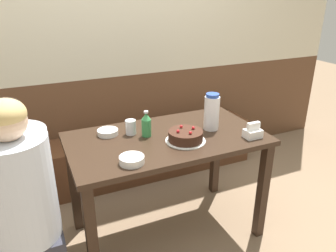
{
  "coord_description": "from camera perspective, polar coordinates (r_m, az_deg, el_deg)",
  "views": [
    {
      "loc": [
        -0.79,
        -1.78,
        1.66
      ],
      "look_at": [
        0.03,
        0.05,
        0.82
      ],
      "focal_mm": 35.0,
      "sensor_mm": 36.0,
      "label": 1
    }
  ],
  "objects": [
    {
      "name": "bowl_rice_small",
      "position": [
        1.83,
        -6.32,
        -5.87
      ],
      "size": [
        0.14,
        0.14,
        0.04
      ],
      "color": "white",
      "rests_on": "dining_table"
    },
    {
      "name": "bowl_soup_white",
      "position": [
        2.2,
        -10.45,
        -1.07
      ],
      "size": [
        0.14,
        0.14,
        0.04
      ],
      "color": "white",
      "rests_on": "dining_table"
    },
    {
      "name": "soju_bottle",
      "position": [
        2.13,
        -3.79,
        0.29
      ],
      "size": [
        0.06,
        0.06,
        0.17
      ],
      "color": "#388E4C",
      "rests_on": "dining_table"
    },
    {
      "name": "person_pale_blue_shirt",
      "position": [
        2.01,
        -23.74,
        -12.24
      ],
      "size": [
        0.35,
        0.35,
        1.18
      ],
      "color": "#33333D",
      "rests_on": "ground_plane"
    },
    {
      "name": "birthday_cake",
      "position": [
        2.07,
        3.08,
        -1.78
      ],
      "size": [
        0.26,
        0.26,
        0.09
      ],
      "color": "white",
      "rests_on": "dining_table"
    },
    {
      "name": "napkin_holder",
      "position": [
        2.19,
        14.55,
        -1.03
      ],
      "size": [
        0.11,
        0.08,
        0.11
      ],
      "color": "white",
      "rests_on": "dining_table"
    },
    {
      "name": "dining_table",
      "position": [
        2.19,
        -0.24,
        -4.52
      ],
      "size": [
        1.28,
        0.71,
        0.77
      ],
      "color": "black",
      "rests_on": "ground_plane"
    },
    {
      "name": "bench_seat",
      "position": [
        3.09,
        -6.51,
        -5.24
      ],
      "size": [
        2.41,
        0.38,
        0.43
      ],
      "color": "#56331E",
      "rests_on": "ground_plane"
    },
    {
      "name": "glass_water_tall",
      "position": [
        2.18,
        -6.5,
        -0.2
      ],
      "size": [
        0.07,
        0.07,
        0.1
      ],
      "color": "silver",
      "rests_on": "dining_table"
    },
    {
      "name": "back_wall",
      "position": [
        2.97,
        -8.79,
        14.6
      ],
      "size": [
        4.8,
        0.04,
        2.5
      ],
      "color": "brown",
      "rests_on": "ground_plane"
    },
    {
      "name": "water_pitcher",
      "position": [
        2.23,
        7.61,
        2.43
      ],
      "size": [
        0.1,
        0.1,
        0.25
      ],
      "color": "white",
      "rests_on": "dining_table"
    },
    {
      "name": "ground_plane",
      "position": [
        2.56,
        -0.21,
        -17.64
      ],
      "size": [
        12.0,
        12.0,
        0.0
      ],
      "primitive_type": "plane",
      "color": "#846B51"
    },
    {
      "name": "person_teal_shirt",
      "position": [
        1.9,
        -23.69,
        -13.8
      ],
      "size": [
        0.35,
        0.35,
        1.21
      ],
      "color": "#33333D",
      "rests_on": "ground_plane"
    }
  ]
}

